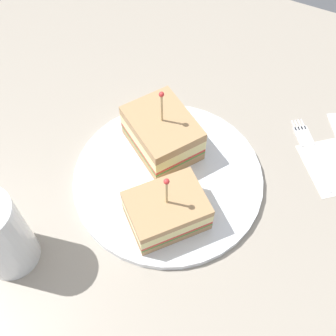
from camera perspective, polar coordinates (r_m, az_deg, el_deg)
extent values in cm
cube|color=#9E9384|center=(59.55, 0.00, -2.12)|extent=(93.85, 93.85, 2.00)
cylinder|color=white|center=(58.25, 0.00, -1.35)|extent=(26.19, 26.19, 1.03)
cube|color=tan|center=(60.16, -0.77, 3.53)|extent=(12.78, 12.11, 1.48)
cube|color=#478438|center=(59.41, -0.78, 4.07)|extent=(12.78, 12.11, 0.40)
cube|color=red|center=(59.05, -0.78, 4.33)|extent=(12.78, 12.11, 0.50)
cube|color=#EFE093|center=(58.14, -0.79, 5.02)|extent=(12.78, 12.11, 1.81)
cube|color=tan|center=(56.85, -0.81, 6.04)|extent=(12.78, 12.11, 1.48)
cylinder|color=tan|center=(54.66, -0.85, 7.93)|extent=(0.30, 0.30, 5.72)
sphere|color=red|center=(52.54, -0.89, 9.98)|extent=(0.70, 0.70, 0.70)
cube|color=tan|center=(54.11, -0.17, -6.68)|extent=(11.48, 11.75, 1.12)
cube|color=#478438|center=(53.43, -0.18, -6.32)|extent=(11.48, 11.75, 0.40)
cube|color=red|center=(53.03, -0.18, -6.10)|extent=(11.48, 11.75, 0.50)
cube|color=#EFE093|center=(52.13, -0.18, -5.60)|extent=(11.48, 11.75, 1.52)
cube|color=tan|center=(50.96, -0.18, -4.91)|extent=(11.48, 11.75, 1.12)
cylinder|color=tan|center=(48.66, -0.19, -3.45)|extent=(0.30, 0.30, 5.26)
sphere|color=red|center=(46.38, -0.20, -1.84)|extent=(0.70, 0.70, 0.70)
cylinder|color=gold|center=(54.17, -21.29, -9.59)|extent=(5.92, 5.92, 6.89)
cube|color=beige|center=(64.46, 21.76, 0.29)|extent=(12.26, 12.38, 0.15)
cube|color=silver|center=(63.27, 19.83, -0.02)|extent=(5.40, 6.87, 0.35)
cube|color=silver|center=(66.07, 18.00, 4.18)|extent=(3.93, 4.20, 0.35)
cube|color=silver|center=(67.53, 17.93, 5.73)|extent=(1.35, 1.70, 0.35)
cube|color=silver|center=(67.32, 17.54, 5.68)|extent=(1.35, 1.70, 0.35)
cube|color=silver|center=(67.12, 17.15, 5.63)|extent=(1.35, 1.70, 0.35)
cube|color=silver|center=(66.92, 16.76, 5.58)|extent=(1.35, 1.70, 0.35)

